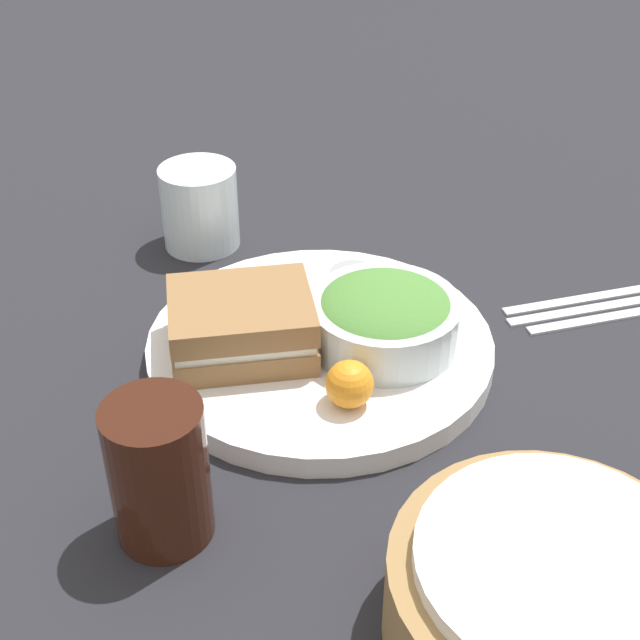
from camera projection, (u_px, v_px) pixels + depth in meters
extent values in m
plane|color=#232328|center=(320.00, 356.00, 0.82)|extent=(4.00, 4.00, 0.00)
cylinder|color=white|center=(320.00, 347.00, 0.82)|extent=(0.32, 0.32, 0.02)
cube|color=olive|center=(242.00, 339.00, 0.79)|extent=(0.15, 0.14, 0.02)
cube|color=silver|center=(242.00, 324.00, 0.78)|extent=(0.15, 0.13, 0.01)
cube|color=olive|center=(241.00, 310.00, 0.77)|extent=(0.15, 0.14, 0.02)
cylinder|color=silver|center=(384.00, 322.00, 0.80)|extent=(0.14, 0.14, 0.04)
ellipsoid|color=#4C8438|center=(385.00, 309.00, 0.79)|extent=(0.12, 0.12, 0.04)
cylinder|color=#99999E|center=(354.00, 286.00, 0.86)|extent=(0.05, 0.05, 0.03)
sphere|color=orange|center=(349.00, 384.00, 0.73)|extent=(0.04, 0.04, 0.04)
cylinder|color=#38190F|center=(159.00, 473.00, 0.62)|extent=(0.07, 0.07, 0.11)
cylinder|color=#997547|center=(549.00, 605.00, 0.56)|extent=(0.21, 0.21, 0.07)
cylinder|color=white|center=(559.00, 562.00, 0.53)|extent=(0.18, 0.18, 0.01)
cube|color=silver|center=(580.00, 299.00, 0.90)|extent=(0.16, 0.05, 0.01)
cube|color=silver|center=(589.00, 308.00, 0.88)|extent=(0.17, 0.05, 0.01)
cube|color=silver|center=(598.00, 318.00, 0.87)|extent=(0.15, 0.05, 0.01)
cylinder|color=silver|center=(200.00, 207.00, 0.97)|extent=(0.08, 0.08, 0.09)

